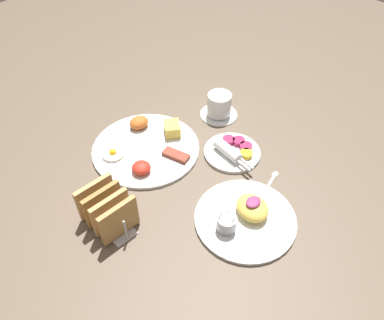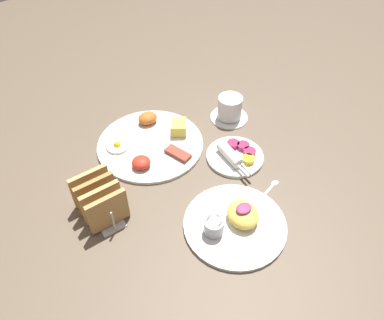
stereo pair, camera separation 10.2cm
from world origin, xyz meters
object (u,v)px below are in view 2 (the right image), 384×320
Objects in this scene: plate_foreground at (235,222)px; coffee_cup at (230,109)px; plate_breakfast at (152,142)px; plate_condiments at (235,155)px; toast_rack at (100,200)px.

plate_foreground is 0.42m from coffee_cup.
plate_breakfast is 0.25m from plate_condiments.
plate_foreground is at bearing -42.42° from toast_rack.
plate_condiments is 0.23m from plate_foreground.
plate_foreground is at bearing -87.56° from plate_breakfast.
toast_rack is at bearing 173.50° from plate_condiments.
coffee_cup is (0.10, 0.15, 0.02)m from plate_condiments.
plate_breakfast is 2.60× the size of coffee_cup.
plate_foreground is at bearing -127.35° from coffee_cup.
plate_foreground is 0.33m from toast_rack.
plate_foreground is 2.08× the size of coffee_cup.
plate_foreground reaches higher than plate_condiments.
plate_breakfast is 1.78× the size of plate_condiments.
plate_condiments is at bearing -6.50° from toast_rack.
plate_condiments is 1.18× the size of toast_rack.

